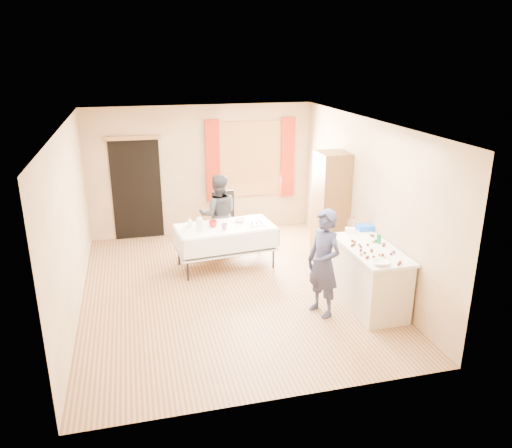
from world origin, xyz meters
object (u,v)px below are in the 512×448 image
object	(u,v)px
cabinet	(330,207)
woman	(219,214)
counter	(369,277)
girl	(324,263)
party_table	(225,243)
chair	(227,231)

from	to	relation	value
cabinet	woman	bearing A→B (deg)	158.11
counter	girl	distance (m)	0.82
party_table	woman	bearing A→B (deg)	83.38
party_table	cabinet	bearing A→B (deg)	-8.92
counter	chair	distance (m)	3.26
cabinet	woman	world-z (taller)	cabinet
girl	counter	bearing A→B (deg)	71.89
counter	girl	bearing A→B (deg)	-175.10
girl	woman	world-z (taller)	girl
chair	girl	world-z (taller)	girl
chair	girl	distance (m)	3.06
cabinet	counter	distance (m)	1.89
cabinet	party_table	bearing A→B (deg)	177.28
counter	cabinet	bearing A→B (deg)	86.84
cabinet	girl	world-z (taller)	cabinet
party_table	girl	world-z (taller)	girl
chair	party_table	bearing A→B (deg)	-109.49
party_table	chair	size ratio (longest dim) A/B	1.65
counter	chair	size ratio (longest dim) A/B	1.36
cabinet	chair	xyz separation A→B (m)	(-1.68, 1.04, -0.66)
chair	woman	distance (m)	0.55
counter	chair	world-z (taller)	chair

